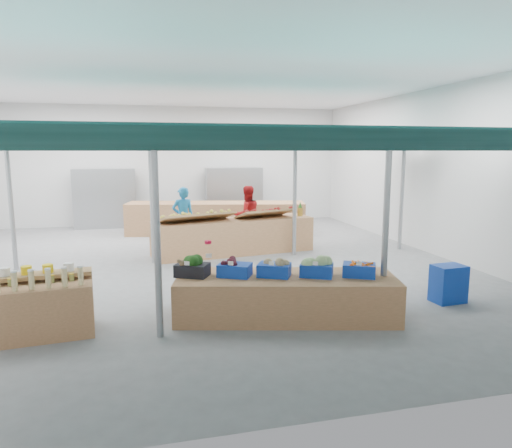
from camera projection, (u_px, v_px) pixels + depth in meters
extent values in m
plane|color=slate|center=(198.00, 265.00, 10.61)|extent=(13.00, 13.00, 0.00)
plane|color=silver|center=(195.00, 78.00, 9.94)|extent=(13.00, 13.00, 0.00)
plane|color=silver|center=(177.00, 166.00, 16.51)|extent=(12.00, 0.00, 12.00)
plane|color=silver|center=(431.00, 172.00, 11.67)|extent=(0.00, 13.00, 13.00)
cylinder|color=gray|center=(11.00, 203.00, 9.92)|extent=(0.10, 0.10, 3.00)
cylinder|color=gray|center=(157.00, 233.00, 6.30)|extent=(0.10, 0.10, 3.00)
cylinder|color=gray|center=(152.00, 200.00, 10.62)|extent=(0.10, 0.10, 3.00)
cylinder|color=gray|center=(386.00, 224.00, 7.11)|extent=(0.10, 0.10, 3.00)
cylinder|color=gray|center=(295.00, 196.00, 11.43)|extent=(0.10, 0.10, 3.00)
cylinder|color=gray|center=(402.00, 194.00, 12.13)|extent=(0.10, 0.10, 3.00)
cylinder|color=gray|center=(279.00, 135.00, 6.49)|extent=(10.00, 0.06, 0.06)
cylinder|color=gray|center=(225.00, 141.00, 10.81)|extent=(10.00, 0.06, 0.06)
cube|color=#0A2D2C|center=(293.00, 139.00, 5.88)|extent=(9.50, 1.28, 0.30)
cube|color=#0A2D2C|center=(267.00, 141.00, 7.13)|extent=(9.50, 1.28, 0.30)
cube|color=#0A2D2C|center=(230.00, 144.00, 10.20)|extent=(9.50, 1.28, 0.30)
cube|color=#0A2D2C|center=(221.00, 145.00, 11.45)|extent=(9.50, 1.28, 0.30)
cube|color=#B23F33|center=(105.00, 199.00, 15.63)|extent=(2.00, 0.50, 2.00)
cube|color=#B23F33|center=(234.00, 196.00, 16.67)|extent=(2.00, 0.50, 2.00)
cube|color=brown|center=(30.00, 311.00, 6.47)|extent=(1.78, 0.93, 0.76)
cube|color=#997247|center=(30.00, 276.00, 6.62)|extent=(1.73, 0.51, 0.06)
cube|color=brown|center=(286.00, 296.00, 7.26)|extent=(3.62, 1.93, 0.67)
cube|color=brown|center=(234.00, 236.00, 11.80)|extent=(4.25, 1.61, 0.89)
cube|color=brown|center=(216.00, 218.00, 14.57)|extent=(5.71, 2.30, 1.01)
cube|color=#0E35A1|center=(448.00, 284.00, 7.98)|extent=(0.58, 0.43, 0.66)
imported|color=#1A70AB|center=(183.00, 217.00, 12.51)|extent=(0.66, 0.49, 1.66)
imported|color=#A51417|center=(247.00, 215.00, 12.93)|extent=(0.89, 0.75, 1.66)
cube|color=black|center=(192.00, 270.00, 7.20)|extent=(0.60, 0.54, 0.20)
cube|color=white|center=(187.00, 263.00, 6.96)|extent=(0.08, 0.05, 0.06)
cube|color=#0E35A1|center=(235.00, 270.00, 7.20)|extent=(0.60, 0.54, 0.20)
cube|color=white|center=(231.00, 263.00, 6.96)|extent=(0.08, 0.05, 0.06)
cube|color=#0E35A1|center=(274.00, 270.00, 7.19)|extent=(0.60, 0.54, 0.20)
cube|color=white|center=(271.00, 263.00, 6.96)|extent=(0.08, 0.05, 0.06)
cube|color=#0E35A1|center=(317.00, 270.00, 7.19)|extent=(0.60, 0.54, 0.20)
cube|color=white|center=(315.00, 263.00, 6.96)|extent=(0.08, 0.05, 0.06)
cube|color=#0E35A1|center=(359.00, 270.00, 7.19)|extent=(0.60, 0.54, 0.20)
cube|color=white|center=(359.00, 263.00, 6.96)|extent=(0.08, 0.05, 0.06)
sphere|color=brown|center=(182.00, 263.00, 7.06)|extent=(0.09, 0.09, 0.09)
sphere|color=brown|center=(179.00, 261.00, 7.02)|extent=(0.06, 0.06, 0.06)
cylinder|color=#AE0B2A|center=(208.00, 242.00, 7.71)|extent=(0.12, 0.12, 0.05)
cube|color=white|center=(209.00, 256.00, 7.69)|extent=(0.10, 0.01, 0.07)
cube|color=#997247|center=(197.00, 217.00, 11.24)|extent=(2.02, 1.23, 0.26)
cube|color=#997247|center=(265.00, 213.00, 11.93)|extent=(1.64, 1.10, 0.26)
cylinder|color=#8C6019|center=(300.00, 212.00, 12.32)|extent=(0.14, 0.14, 0.22)
cone|color=#26661E|center=(300.00, 205.00, 12.29)|extent=(0.12, 0.12, 0.18)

